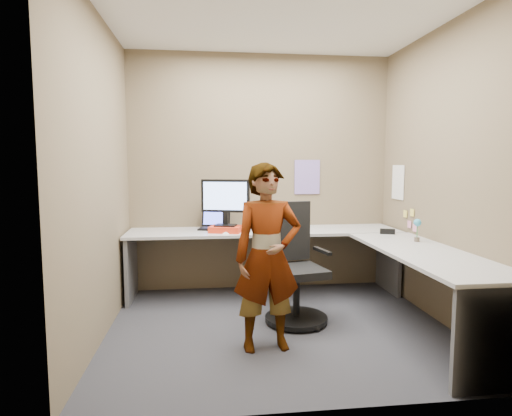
{
  "coord_description": "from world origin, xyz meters",
  "views": [
    {
      "loc": [
        -0.64,
        -3.63,
        1.46
      ],
      "look_at": [
        -0.18,
        0.25,
        1.05
      ],
      "focal_mm": 30.0,
      "sensor_mm": 36.0,
      "label": 1
    }
  ],
  "objects": [
    {
      "name": "ground",
      "position": [
        0.0,
        0.0,
        0.0
      ],
      "size": [
        3.0,
        3.0,
        0.0
      ],
      "primitive_type": "plane",
      "color": "#2A2A30",
      "rests_on": "ground"
    },
    {
      "name": "wall_back",
      "position": [
        0.0,
        1.3,
        1.35
      ],
      "size": [
        3.0,
        0.0,
        3.0
      ],
      "primitive_type": "plane",
      "rotation": [
        1.57,
        0.0,
        0.0
      ],
      "color": "brown",
      "rests_on": "ground"
    },
    {
      "name": "wall_right",
      "position": [
        1.5,
        0.0,
        1.35
      ],
      "size": [
        0.0,
        2.7,
        2.7
      ],
      "primitive_type": "plane",
      "rotation": [
        1.57,
        0.0,
        -1.57
      ],
      "color": "brown",
      "rests_on": "ground"
    },
    {
      "name": "wall_left",
      "position": [
        -1.5,
        0.0,
        1.35
      ],
      "size": [
        0.0,
        2.7,
        2.7
      ],
      "primitive_type": "plane",
      "rotation": [
        1.57,
        0.0,
        1.57
      ],
      "color": "brown",
      "rests_on": "ground"
    },
    {
      "name": "ceiling",
      "position": [
        0.0,
        0.0,
        2.7
      ],
      "size": [
        3.0,
        3.0,
        0.0
      ],
      "primitive_type": "plane",
      "rotation": [
        3.14,
        0.0,
        0.0
      ],
      "color": "white",
      "rests_on": "wall_back"
    },
    {
      "name": "desk",
      "position": [
        0.44,
        0.39,
        0.59
      ],
      "size": [
        2.98,
        2.58,
        0.73
      ],
      "color": "#B6B6B6",
      "rests_on": "ground"
    },
    {
      "name": "paper_ream",
      "position": [
        -0.43,
        0.87,
        0.76
      ],
      "size": [
        0.38,
        0.32,
        0.07
      ],
      "primitive_type": "cube",
      "rotation": [
        0.0,
        0.0,
        -0.29
      ],
      "color": "red",
      "rests_on": "desk"
    },
    {
      "name": "monitor",
      "position": [
        -0.43,
        0.89,
        1.09
      ],
      "size": [
        0.51,
        0.22,
        0.49
      ],
      "rotation": [
        0.0,
        0.0,
        -0.29
      ],
      "color": "black",
      "rests_on": "paper_ream"
    },
    {
      "name": "laptop",
      "position": [
        -0.54,
        1.13,
        0.79
      ],
      "size": [
        0.37,
        0.33,
        0.23
      ],
      "rotation": [
        0.0,
        0.0,
        -0.23
      ],
      "color": "black",
      "rests_on": "desk"
    },
    {
      "name": "trackball_mouse",
      "position": [
        -0.08,
        1.05,
        0.76
      ],
      "size": [
        0.12,
        0.08,
        0.07
      ],
      "color": "#B7B7BC",
      "rests_on": "desk"
    },
    {
      "name": "origami",
      "position": [
        -0.43,
        0.78,
        0.76
      ],
      "size": [
        0.1,
        0.1,
        0.06
      ],
      "primitive_type": "cone",
      "color": "white",
      "rests_on": "desk"
    },
    {
      "name": "stapler",
      "position": [
        1.23,
        0.55,
        0.76
      ],
      "size": [
        0.15,
        0.09,
        0.05
      ],
      "primitive_type": "cube",
      "rotation": [
        0.0,
        0.0,
        -0.36
      ],
      "color": "black",
      "rests_on": "desk"
    },
    {
      "name": "flower",
      "position": [
        1.32,
        0.11,
        0.87
      ],
      "size": [
        0.07,
        0.07,
        0.22
      ],
      "color": "brown",
      "rests_on": "desk"
    },
    {
      "name": "calendar_purple",
      "position": [
        0.55,
        1.29,
        1.3
      ],
      "size": [
        0.3,
        0.01,
        0.4
      ],
      "primitive_type": "cube",
      "color": "#846BB7",
      "rests_on": "wall_back"
    },
    {
      "name": "calendar_white",
      "position": [
        1.49,
        0.9,
        1.25
      ],
      "size": [
        0.01,
        0.28,
        0.38
      ],
      "primitive_type": "cube",
      "color": "white",
      "rests_on": "wall_right"
    },
    {
      "name": "sticky_note_a",
      "position": [
        1.49,
        0.55,
        0.95
      ],
      "size": [
        0.01,
        0.07,
        0.07
      ],
      "primitive_type": "cube",
      "color": "#F2E059",
      "rests_on": "wall_right"
    },
    {
      "name": "sticky_note_b",
      "position": [
        1.49,
        0.6,
        0.82
      ],
      "size": [
        0.01,
        0.07,
        0.07
      ],
      "primitive_type": "cube",
      "color": "pink",
      "rests_on": "wall_right"
    },
    {
      "name": "sticky_note_c",
      "position": [
        1.49,
        0.48,
        0.8
      ],
      "size": [
        0.01,
        0.07,
        0.07
      ],
      "primitive_type": "cube",
      "color": "pink",
      "rests_on": "wall_right"
    },
    {
      "name": "sticky_note_d",
      "position": [
        1.49,
        0.7,
        0.92
      ],
      "size": [
        0.01,
        0.07,
        0.07
      ],
      "primitive_type": "cube",
      "color": "#F2E059",
      "rests_on": "wall_right"
    },
    {
      "name": "office_chair",
      "position": [
        0.16,
        0.16,
        0.44
      ],
      "size": [
        0.6,
        0.58,
        1.08
      ],
      "rotation": [
        0.0,
        0.0,
        0.2
      ],
      "color": "black",
      "rests_on": "ground"
    },
    {
      "name": "person",
      "position": [
        -0.17,
        -0.4,
        0.73
      ],
      "size": [
        0.57,
        0.4,
        1.47
      ],
      "primitive_type": "imported",
      "rotation": [
        0.0,
        0.0,
        0.1
      ],
      "color": "#999399",
      "rests_on": "ground"
    }
  ]
}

